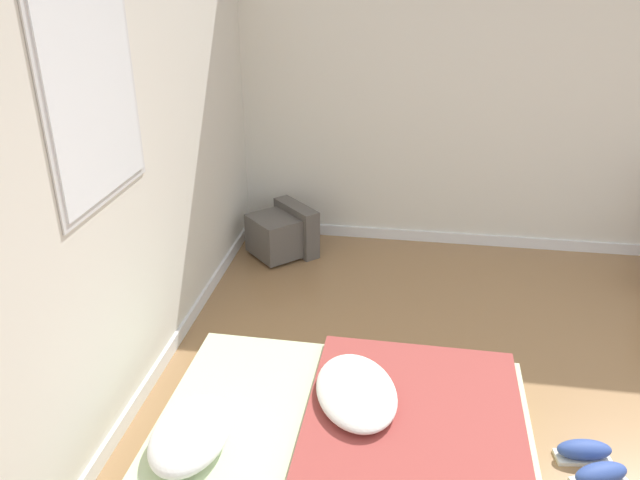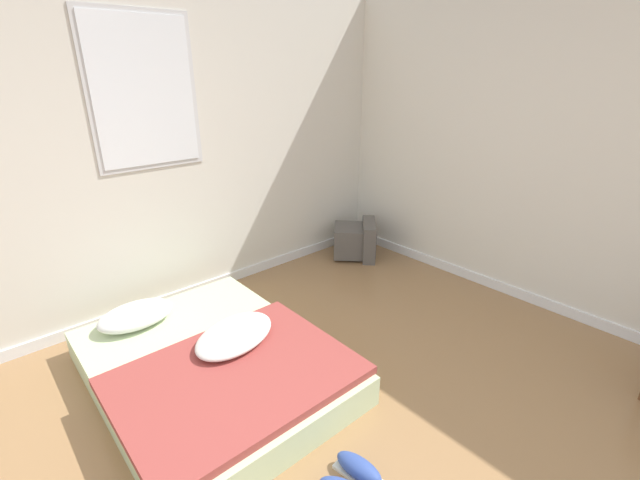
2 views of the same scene
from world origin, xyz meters
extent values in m
cube|color=silver|center=(0.00, 2.63, 1.30)|extent=(7.90, 0.06, 2.60)
cube|color=white|center=(0.00, 2.59, 0.04)|extent=(7.90, 0.02, 0.09)
cube|color=silver|center=(0.43, 2.59, 1.73)|extent=(0.80, 0.01, 1.11)
cube|color=white|center=(0.43, 2.59, 1.73)|extent=(0.73, 0.01, 1.04)
cube|color=white|center=(2.74, 0.00, 0.04)|extent=(0.02, 7.60, 0.09)
cube|color=beige|center=(0.19, 1.47, 0.10)|extent=(1.33, 1.76, 0.20)
ellipsoid|color=white|center=(-0.03, 2.12, 0.27)|extent=(0.52, 0.35, 0.14)
cube|color=#993D38|center=(0.19, 1.14, 0.22)|extent=(1.35, 1.03, 0.05)
ellipsoid|color=silver|center=(0.35, 1.42, 0.29)|extent=(0.67, 0.53, 0.11)
cube|color=#56514C|center=(2.26, 2.27, 0.18)|extent=(0.49, 0.48, 0.31)
cube|color=#56514C|center=(2.41, 2.11, 0.19)|extent=(0.43, 0.42, 0.39)
cube|color=black|center=(2.46, 2.07, 0.20)|extent=(0.28, 0.27, 0.28)
cube|color=silver|center=(0.38, 0.33, 0.01)|extent=(0.13, 0.27, 0.02)
ellipsoid|color=#334C99|center=(0.38, 0.33, 0.06)|extent=(0.15, 0.27, 0.09)
camera|label=1|loc=(-2.05, 1.22, 2.23)|focal=35.00mm
camera|label=2|loc=(-0.79, -0.69, 1.91)|focal=24.00mm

